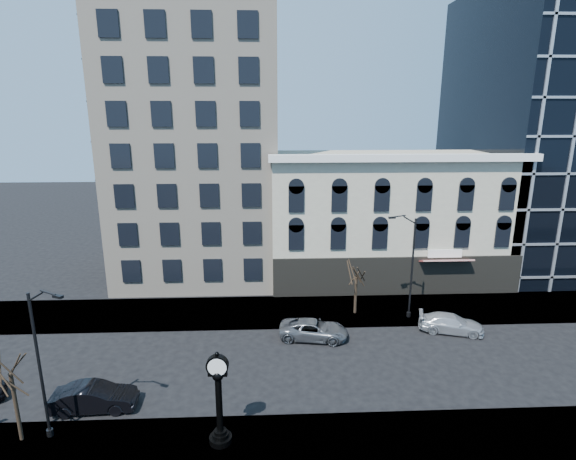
{
  "coord_description": "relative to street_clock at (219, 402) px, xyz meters",
  "views": [
    {
      "loc": [
        0.67,
        -25.77,
        15.89
      ],
      "look_at": [
        2.0,
        4.0,
        8.0
      ],
      "focal_mm": 28.0,
      "sensor_mm": 36.0,
      "label": 1
    }
  ],
  "objects": [
    {
      "name": "ground",
      "position": [
        1.81,
        6.91,
        -2.35
      ],
      "size": [
        160.0,
        160.0,
        0.0
      ],
      "primitive_type": "plane",
      "color": "black",
      "rests_on": "ground"
    },
    {
      "name": "sidewalk_far",
      "position": [
        1.81,
        14.91,
        -2.29
      ],
      "size": [
        160.0,
        6.0,
        0.12
      ],
      "primitive_type": "cube",
      "color": "gray",
      "rests_on": "ground"
    },
    {
      "name": "street_lamp_near",
      "position": [
        -8.07,
        0.57,
        3.92
      ],
      "size": [
        1.97,
        1.07,
        8.15
      ],
      "rotation": [
        0.0,
        0.0,
        -0.43
      ],
      "color": "black",
      "rests_on": "sidewalk_near"
    },
    {
      "name": "car_far_a",
      "position": [
        5.64,
        10.4,
        -1.67
      ],
      "size": [
        5.23,
        3.06,
        1.37
      ],
      "primitive_type": "imported",
      "rotation": [
        0.0,
        0.0,
        1.4
      ],
      "color": "#595B60",
      "rests_on": "ground"
    },
    {
      "name": "car_near_b",
      "position": [
        -7.17,
        2.98,
        -1.61
      ],
      "size": [
        4.57,
        1.79,
        1.48
      ],
      "primitive_type": "imported",
      "rotation": [
        0.0,
        0.0,
        1.62
      ],
      "color": "black",
      "rests_on": "ground"
    },
    {
      "name": "street_clock",
      "position": [
        0.0,
        0.0,
        0.0
      ],
      "size": [
        1.12,
        1.12,
        4.94
      ],
      "rotation": [
        0.0,
        0.0,
        -0.06
      ],
      "color": "black",
      "rests_on": "sidewalk_near"
    },
    {
      "name": "car_far_b",
      "position": [
        15.93,
        10.95,
        -1.68
      ],
      "size": [
        4.99,
        3.09,
        1.35
      ],
      "primitive_type": "imported",
      "rotation": [
        0.0,
        0.0,
        1.29
      ],
      "color": "#A5A8AD",
      "rests_on": "ground"
    },
    {
      "name": "glass_office",
      "position": [
        33.81,
        27.82,
        11.65
      ],
      "size": [
        20.0,
        20.15,
        28.0
      ],
      "color": "black",
      "rests_on": "ground"
    },
    {
      "name": "victorian_row",
      "position": [
        13.81,
        22.8,
        3.65
      ],
      "size": [
        22.6,
        11.19,
        12.5
      ],
      "color": "beige",
      "rests_on": "ground"
    },
    {
      "name": "cream_tower",
      "position": [
        -4.3,
        25.8,
        16.97
      ],
      "size": [
        15.9,
        15.4,
        42.5
      ],
      "color": "beige",
      "rests_on": "ground"
    },
    {
      "name": "bare_tree_near",
      "position": [
        -9.9,
        0.61,
        2.27
      ],
      "size": [
        3.47,
        3.47,
        5.95
      ],
      "color": "#312418",
      "rests_on": "sidewalk_near"
    },
    {
      "name": "bare_tree_far",
      "position": [
        9.39,
        14.29,
        1.46
      ],
      "size": [
        2.85,
        2.85,
        4.9
      ],
      "color": "#312418",
      "rests_on": "sidewalk_far"
    },
    {
      "name": "sidewalk_near",
      "position": [
        1.81,
        -1.09,
        -2.29
      ],
      "size": [
        160.0,
        6.0,
        0.12
      ],
      "primitive_type": "cube",
      "color": "gray",
      "rests_on": "ground"
    },
    {
      "name": "street_lamp_far",
      "position": [
        12.9,
        13.29,
        4.17
      ],
      "size": [
        2.19,
        0.55,
        8.48
      ],
      "rotation": [
        0.0,
        0.0,
        3.28
      ],
      "color": "black",
      "rests_on": "sidewalk_far"
    }
  ]
}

